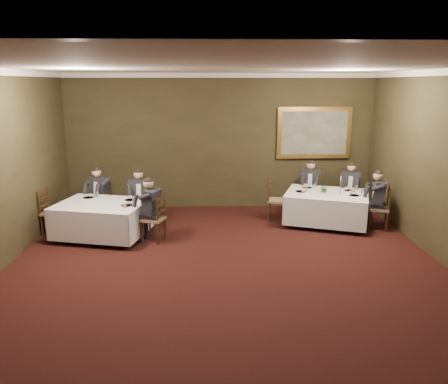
{
  "coord_description": "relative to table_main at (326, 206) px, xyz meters",
  "views": [
    {
      "loc": [
        -0.28,
        -6.4,
        3.25
      ],
      "look_at": [
        0.0,
        1.99,
        1.15
      ],
      "focal_mm": 35.0,
      "sensor_mm": 36.0,
      "label": 1
    }
  ],
  "objects": [
    {
      "name": "ceiling",
      "position": [
        -2.45,
        -3.37,
        3.05
      ],
      "size": [
        8.0,
        10.0,
        0.1
      ],
      "primitive_type": "cube",
      "color": "silver",
      "rests_on": "back_wall"
    },
    {
      "name": "diner_sec_backleft",
      "position": [
        -5.32,
        0.29,
        0.06
      ],
      "size": [
        0.57,
        0.61,
        1.35
      ],
      "rotation": [
        0.0,
        0.0,
        2.69
      ],
      "color": "black",
      "rests_on": "chair_sec_backleft"
    },
    {
      "name": "diner_main_backright",
      "position": [
        0.79,
        0.73,
        0.06
      ],
      "size": [
        0.55,
        0.59,
        1.35
      ],
      "rotation": [
        0.0,
        0.0,
        2.76
      ],
      "color": "black",
      "rests_on": "chair_main_backright"
    },
    {
      "name": "chair_main_backright",
      "position": [
        0.79,
        0.74,
        -0.17
      ],
      "size": [
        0.56,
        0.55,
        1.0
      ],
      "rotation": [
        0.0,
        0.0,
        2.76
      ],
      "color": "olive",
      "rests_on": "ground"
    },
    {
      "name": "diner_main_backleft",
      "position": [
        -0.16,
        1.06,
        0.06
      ],
      "size": [
        0.52,
        0.57,
        1.35
      ],
      "rotation": [
        0.0,
        0.0,
        2.86
      ],
      "color": "black",
      "rests_on": "chair_main_backleft"
    },
    {
      "name": "candlestick",
      "position": [
        0.29,
        -0.04,
        0.47
      ],
      "size": [
        0.06,
        0.06,
        0.41
      ],
      "color": "#AC7A34",
      "rests_on": "table_main"
    },
    {
      "name": "chair_main_endleft",
      "position": [
        -1.11,
        0.39,
        -0.17
      ],
      "size": [
        0.51,
        0.52,
        1.0
      ],
      "rotation": [
        0.0,
        0.0,
        -1.8
      ],
      "color": "olive",
      "rests_on": "ground"
    },
    {
      "name": "chair_sec_endleft",
      "position": [
        -6.19,
        -0.47,
        -0.17
      ],
      "size": [
        0.49,
        0.5,
        1.0
      ],
      "rotation": [
        0.0,
        0.0,
        -1.74
      ],
      "color": "olive",
      "rests_on": "ground"
    },
    {
      "name": "chair_main_endright",
      "position": [
        1.11,
        -0.39,
        -0.17
      ],
      "size": [
        0.54,
        0.55,
        1.0
      ],
      "rotation": [
        0.0,
        0.0,
        1.24
      ],
      "color": "olive",
      "rests_on": "ground"
    },
    {
      "name": "centerpiece",
      "position": [
        -0.06,
        0.04,
        0.43
      ],
      "size": [
        0.21,
        0.19,
        0.23
      ],
      "primitive_type": "imported",
      "rotation": [
        0.0,
        0.0,
        0.02
      ],
      "color": "#2D5926",
      "rests_on": "table_main"
    },
    {
      "name": "chair_main_backleft",
      "position": [
        -0.16,
        1.07,
        -0.17
      ],
      "size": [
        0.54,
        0.53,
        1.0
      ],
      "rotation": [
        0.0,
        0.0,
        2.86
      ],
      "color": "olive",
      "rests_on": "ground"
    },
    {
      "name": "crown_molding",
      "position": [
        -2.45,
        -3.37,
        2.99
      ],
      "size": [
        8.0,
        10.0,
        0.12
      ],
      "color": "white",
      "rests_on": "back_wall"
    },
    {
      "name": "diner_sec_backright",
      "position": [
        -4.36,
        0.06,
        0.06
      ],
      "size": [
        0.42,
        0.48,
        1.35
      ],
      "rotation": [
        0.0,
        0.0,
        3.15
      ],
      "color": "black",
      "rests_on": "chair_sec_backright"
    },
    {
      "name": "table_main",
      "position": [
        0.0,
        0.0,
        0.0
      ],
      "size": [
        2.22,
        1.95,
        0.67
      ],
      "rotation": [
        0.0,
        0.0,
        -0.34
      ],
      "color": "black",
      "rests_on": "ground"
    },
    {
      "name": "chair_sec_endright",
      "position": [
        -3.92,
        -1.01,
        -0.17
      ],
      "size": [
        0.54,
        0.55,
        1.0
      ],
      "rotation": [
        0.0,
        0.0,
        1.24
      ],
      "color": "olive",
      "rests_on": "ground"
    },
    {
      "name": "painting",
      "position": [
        0.0,
        1.56,
        1.54
      ],
      "size": [
        1.93,
        0.09,
        1.34
      ],
      "color": "#E9AF55",
      "rests_on": "back_wall"
    },
    {
      "name": "place_setting_table_second",
      "position": [
        -5.4,
        -0.22,
        0.35
      ],
      "size": [
        0.33,
        0.31,
        0.14
      ],
      "color": "white",
      "rests_on": "table_second"
    },
    {
      "name": "diner_main_endright",
      "position": [
        1.1,
        -0.39,
        0.06
      ],
      "size": [
        0.58,
        0.53,
        1.35
      ],
      "rotation": [
        0.0,
        0.0,
        1.24
      ],
      "color": "black",
      "rests_on": "chair_main_endright"
    },
    {
      "name": "diner_sec_endright",
      "position": [
        -3.93,
        -1.0,
        0.06
      ],
      "size": [
        0.58,
        0.53,
        1.35
      ],
      "rotation": [
        0.0,
        0.0,
        1.24
      ],
      "color": "black",
      "rests_on": "chair_sec_endright"
    },
    {
      "name": "chair_sec_backleft",
      "position": [
        -5.32,
        0.3,
        -0.17
      ],
      "size": [
        0.58,
        0.57,
        1.0
      ],
      "rotation": [
        0.0,
        0.0,
        2.69
      ],
      "color": "olive",
      "rests_on": "ground"
    },
    {
      "name": "place_setting_table_main",
      "position": [
        -0.29,
        0.56,
        0.35
      ],
      "size": [
        0.33,
        0.32,
        0.14
      ],
      "color": "white",
      "rests_on": "table_main"
    },
    {
      "name": "back_wall",
      "position": [
        -2.45,
        1.63,
        1.3
      ],
      "size": [
        8.0,
        0.1,
        3.5
      ],
      "primitive_type": "cube",
      "color": "#2F2A17",
      "rests_on": "ground"
    },
    {
      "name": "table_second",
      "position": [
        -5.05,
        -0.74,
        -0.0
      ],
      "size": [
        2.12,
        1.79,
        0.67
      ],
      "rotation": [
        0.0,
        0.0,
        -0.23
      ],
      "color": "black",
      "rests_on": "ground"
    },
    {
      "name": "ground",
      "position": [
        -2.45,
        -3.37,
        -0.45
      ],
      "size": [
        10.0,
        10.0,
        0.0
      ],
      "primitive_type": "plane",
      "color": "black",
      "rests_on": "ground"
    },
    {
      "name": "chair_sec_backright",
      "position": [
        -4.36,
        0.07,
        -0.17
      ],
      "size": [
        0.44,
        0.42,
        1.0
      ],
      "rotation": [
        0.0,
        0.0,
        3.15
      ],
      "color": "olive",
      "rests_on": "ground"
    }
  ]
}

